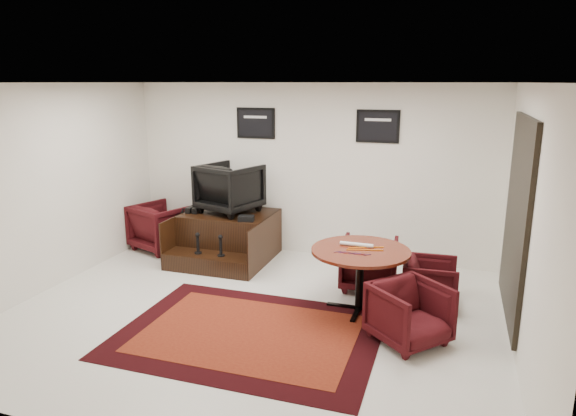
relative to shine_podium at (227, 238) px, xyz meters
The scene contains 16 objects.
ground 2.21m from the shine_podium, 57.47° to the right, with size 6.00×6.00×0.00m, color silver.
room_shell 2.74m from the shine_podium, 47.35° to the right, with size 6.02×5.02×2.81m.
area_rug 2.69m from the shine_podium, 60.12° to the right, with size 2.92×2.19×0.01m.
shine_podium is the anchor object (origin of this frame).
shine_chair 0.85m from the shine_podium, 90.00° to the left, with size 0.85×0.80×0.88m, color black.
shoes_pair 0.71m from the shine_podium, behind, with size 0.22×0.25×0.09m.
polish_kit 0.71m from the shine_podium, 32.68° to the right, with size 0.24×0.16×0.08m, color black.
umbrella_black 0.84m from the shine_podium, 168.02° to the right, with size 0.32×0.12×0.86m, color black, non-canonical shape.
umbrella_hooked 0.83m from the shine_podium, behind, with size 0.29×0.11×0.79m, color black, non-canonical shape.
armchair_side 1.28m from the shine_podium, behind, with size 0.85×0.79×0.87m, color black.
meeting_table 2.75m from the shine_podium, 28.02° to the right, with size 1.22×1.22×0.80m.
table_chair_back 2.45m from the shine_podium, 12.13° to the right, with size 0.75×0.70×0.77m, color black.
table_chair_window 3.36m from the shine_podium, 15.17° to the right, with size 0.66×0.62×0.68m, color black.
table_chair_corner 3.64m from the shine_podium, 32.20° to the right, with size 0.72×0.68×0.74m, color black.
paper_roll 2.66m from the shine_podium, 26.83° to the right, with size 0.05×0.05×0.42m, color silver.
table_clutter 2.79m from the shine_podium, 28.25° to the right, with size 0.56×0.39×0.01m.
Camera 1 is at (2.25, -5.44, 2.81)m, focal length 32.00 mm.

